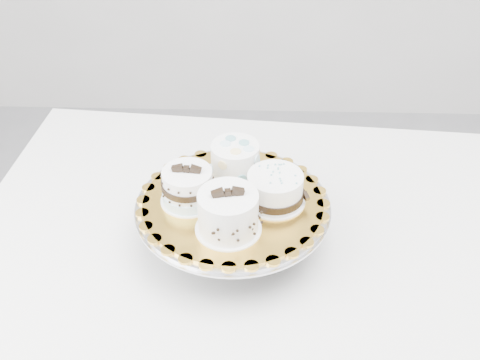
{
  "coord_description": "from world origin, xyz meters",
  "views": [
    {
      "loc": [
        -0.03,
        -0.81,
        1.54
      ],
      "look_at": [
        -0.05,
        -0.0,
        0.91
      ],
      "focal_mm": 45.0,
      "sensor_mm": 36.0,
      "label": 1
    }
  ],
  "objects_px": {
    "cake_banded": "(188,187)",
    "cake_dots": "(235,160)",
    "table": "(258,254)",
    "cake_ribbon": "(275,189)",
    "cake_stand": "(233,216)",
    "cake_swirl": "(228,213)",
    "cake_board": "(233,202)"
  },
  "relations": [
    {
      "from": "cake_swirl",
      "to": "cake_dots",
      "type": "relative_size",
      "value": 1.05
    },
    {
      "from": "cake_board",
      "to": "cake_swirl",
      "type": "height_order",
      "value": "cake_swirl"
    },
    {
      "from": "cake_swirl",
      "to": "cake_dots",
      "type": "bearing_deg",
      "value": 77.51
    },
    {
      "from": "table",
      "to": "cake_ribbon",
      "type": "relative_size",
      "value": 9.01
    },
    {
      "from": "cake_stand",
      "to": "cake_dots",
      "type": "bearing_deg",
      "value": 89.14
    },
    {
      "from": "cake_ribbon",
      "to": "cake_dots",
      "type": "bearing_deg",
      "value": 109.91
    },
    {
      "from": "table",
      "to": "cake_board",
      "type": "height_order",
      "value": "cake_board"
    },
    {
      "from": "cake_stand",
      "to": "cake_banded",
      "type": "distance_m",
      "value": 0.1
    },
    {
      "from": "table",
      "to": "cake_board",
      "type": "distance_m",
      "value": 0.2
    },
    {
      "from": "cake_banded",
      "to": "cake_dots",
      "type": "distance_m",
      "value": 0.11
    },
    {
      "from": "cake_banded",
      "to": "cake_ribbon",
      "type": "distance_m",
      "value": 0.15
    },
    {
      "from": "cake_stand",
      "to": "cake_dots",
      "type": "distance_m",
      "value": 0.1
    },
    {
      "from": "cake_stand",
      "to": "cake_banded",
      "type": "xyz_separation_m",
      "value": [
        -0.08,
        -0.0,
        0.07
      ]
    },
    {
      "from": "cake_swirl",
      "to": "cake_ribbon",
      "type": "height_order",
      "value": "cake_swirl"
    },
    {
      "from": "cake_stand",
      "to": "cake_ribbon",
      "type": "xyz_separation_m",
      "value": [
        0.08,
        0.0,
        0.06
      ]
    },
    {
      "from": "cake_stand",
      "to": "cake_swirl",
      "type": "relative_size",
      "value": 3.0
    },
    {
      "from": "table",
      "to": "cake_ribbon",
      "type": "distance_m",
      "value": 0.22
    },
    {
      "from": "cake_ribbon",
      "to": "cake_stand",
      "type": "bearing_deg",
      "value": 157.82
    },
    {
      "from": "cake_swirl",
      "to": "cake_ribbon",
      "type": "xyz_separation_m",
      "value": [
        0.08,
        0.08,
        -0.01
      ]
    },
    {
      "from": "cake_board",
      "to": "cake_ribbon",
      "type": "height_order",
      "value": "cake_ribbon"
    },
    {
      "from": "table",
      "to": "cake_dots",
      "type": "distance_m",
      "value": 0.23
    },
    {
      "from": "cake_swirl",
      "to": "cake_board",
      "type": "bearing_deg",
      "value": 76.15
    },
    {
      "from": "cake_banded",
      "to": "cake_dots",
      "type": "bearing_deg",
      "value": 49.63
    },
    {
      "from": "cake_swirl",
      "to": "table",
      "type": "bearing_deg",
      "value": 58.13
    },
    {
      "from": "cake_board",
      "to": "cake_swirl",
      "type": "xyz_separation_m",
      "value": [
        -0.0,
        -0.07,
        0.04
      ]
    },
    {
      "from": "table",
      "to": "cake_swirl",
      "type": "xyz_separation_m",
      "value": [
        -0.05,
        -0.13,
        0.22
      ]
    },
    {
      "from": "cake_stand",
      "to": "cake_board",
      "type": "relative_size",
      "value": 1.09
    },
    {
      "from": "table",
      "to": "cake_board",
      "type": "bearing_deg",
      "value": -124.55
    },
    {
      "from": "cake_banded",
      "to": "cake_ribbon",
      "type": "bearing_deg",
      "value": 6.08
    },
    {
      "from": "cake_stand",
      "to": "cake_swirl",
      "type": "distance_m",
      "value": 0.1
    },
    {
      "from": "cake_board",
      "to": "cake_dots",
      "type": "distance_m",
      "value": 0.09
    },
    {
      "from": "cake_stand",
      "to": "cake_dots",
      "type": "xyz_separation_m",
      "value": [
        0.0,
        0.08,
        0.07
      ]
    }
  ]
}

